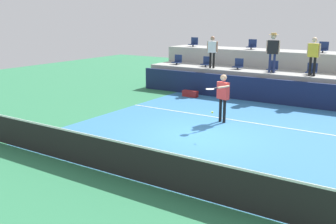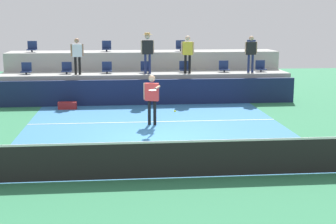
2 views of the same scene
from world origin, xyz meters
The scene contains 21 objects.
ground_plane centered at (0.00, 0.00, 0.00)m, with size 40.00×40.00×0.00m, color #2D754C.
court_inner_paint centered at (0.00, 1.00, 0.00)m, with size 9.00×10.00×0.01m, color teal.
court_service_line centered at (0.00, 2.40, 0.01)m, with size 9.00×0.06×0.00m, color white.
tennis_net centered at (0.00, -4.00, 0.50)m, with size 10.48×0.08×1.07m.
sponsor_backboard centered at (0.00, 6.00, 0.55)m, with size 13.00×0.16×1.10m, color #141E42.
seating_tier_lower centered at (0.00, 7.30, 0.62)m, with size 13.00×1.80×1.25m, color #9E9E99.
seating_tier_upper centered at (0.00, 9.10, 1.05)m, with size 13.00×1.80×2.10m, color #9E9E99.
stadium_chair_lower_far_left centered at (-5.31, 7.23, 1.46)m, with size 0.44×0.40×0.52m.
stadium_chair_lower_left centered at (-3.54, 7.23, 1.46)m, with size 0.44×0.40×0.52m.
stadium_chair_lower_mid_left centered at (-1.76, 7.23, 1.46)m, with size 0.44×0.40×0.52m.
stadium_chair_lower_center centered at (-0.01, 7.23, 1.46)m, with size 0.44×0.40×0.52m.
stadium_chair_lower_mid_right centered at (1.76, 7.23, 1.46)m, with size 0.44×0.40×0.52m.
stadium_chair_upper_far_left centered at (-5.31, 9.03, 2.31)m, with size 0.44×0.40×0.52m.
stadium_chair_upper_left centered at (-1.79, 9.03, 2.31)m, with size 0.44×0.40×0.52m.
stadium_chair_upper_right centered at (1.81, 9.03, 2.31)m, with size 0.44×0.40×0.52m.
tennis_player centered at (-0.09, 1.87, 1.09)m, with size 0.59×1.32×1.77m.
spectator_leaning_on_rail centered at (-3.02, 6.85, 2.20)m, with size 0.57×0.23×1.59m.
spectator_with_hat centered at (0.06, 6.85, 2.38)m, with size 0.61×0.51×1.82m.
spectator_in_grey centered at (1.85, 6.85, 2.26)m, with size 0.59×0.25×1.68m.
tennis_ball centered at (0.50, -0.12, 0.87)m, with size 0.07×0.07×0.07m.
equipment_bag centered at (-3.37, 5.28, 0.15)m, with size 0.76×0.28×0.30m, color maroon.
Camera 1 is at (5.68, -10.65, 3.79)m, focal length 41.08 mm.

